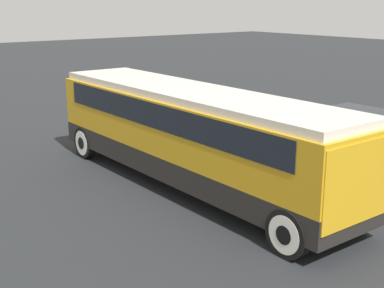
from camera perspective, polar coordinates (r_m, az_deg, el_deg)
The scene contains 4 objects.
ground_plane at distance 15.96m, azimuth 0.00°, elevation -4.57°, with size 120.00×120.00×0.00m, color #26282B.
tour_bus at distance 15.38m, azimuth 0.22°, elevation 1.59°, with size 11.51×2.59×2.92m.
parked_car_near at distance 22.86m, azimuth 5.92°, elevation 3.03°, with size 4.57×1.95×1.25m.
parked_car_mid at distance 21.08m, azimuth 17.75°, elevation 1.56°, with size 4.66×1.96×1.42m.
Camera 1 is at (11.93, -9.15, 5.35)m, focal length 50.00 mm.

